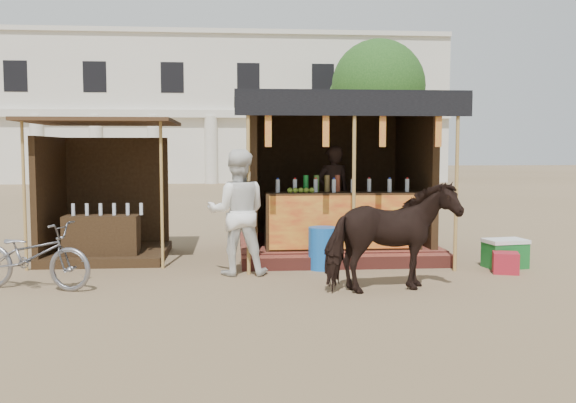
% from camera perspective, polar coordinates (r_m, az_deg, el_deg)
% --- Properties ---
extents(ground, '(120.00, 120.00, 0.00)m').
position_cam_1_polar(ground, '(8.30, 0.95, -8.52)').
color(ground, '#846B4C').
rests_on(ground, ground).
extents(main_stall, '(3.60, 3.61, 2.78)m').
position_cam_1_polar(main_stall, '(11.57, 4.19, 0.40)').
color(main_stall, brown).
rests_on(main_stall, ground).
extents(secondary_stall, '(2.40, 2.40, 2.38)m').
position_cam_1_polar(secondary_stall, '(11.56, -16.56, -0.67)').
color(secondary_stall, '#362413').
rests_on(secondary_stall, ground).
extents(cow, '(1.88, 1.18, 1.47)m').
position_cam_1_polar(cow, '(8.58, 9.15, -3.14)').
color(cow, black).
rests_on(cow, ground).
extents(motorbike, '(1.85, 1.09, 0.92)m').
position_cam_1_polar(motorbike, '(9.35, -21.86, -4.48)').
color(motorbike, gray).
rests_on(motorbike, ground).
extents(bystander, '(0.94, 0.74, 1.89)m').
position_cam_1_polar(bystander, '(9.66, -4.52, -0.96)').
color(bystander, white).
rests_on(bystander, ground).
extents(blue_barrel, '(0.54, 0.54, 0.67)m').
position_cam_1_polar(blue_barrel, '(10.14, 3.13, -4.17)').
color(blue_barrel, blue).
rests_on(blue_barrel, ground).
extents(red_crate, '(0.47, 0.46, 0.32)m').
position_cam_1_polar(red_crate, '(10.38, 18.78, -5.18)').
color(red_crate, maroon).
rests_on(red_crate, ground).
extents(cooler, '(0.70, 0.54, 0.46)m').
position_cam_1_polar(cooler, '(10.83, 18.73, -4.38)').
color(cooler, '#166625').
rests_on(cooler, ground).
extents(background_building, '(26.00, 7.45, 8.18)m').
position_cam_1_polar(background_building, '(38.05, -6.70, 7.89)').
color(background_building, silver).
rests_on(background_building, ground).
extents(tree, '(4.50, 4.40, 7.00)m').
position_cam_1_polar(tree, '(31.02, 7.61, 9.79)').
color(tree, '#382314').
rests_on(tree, ground).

